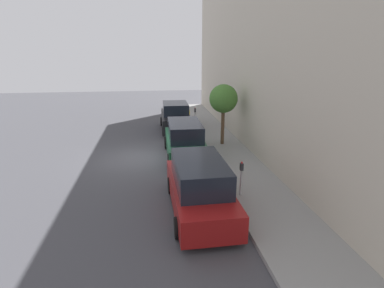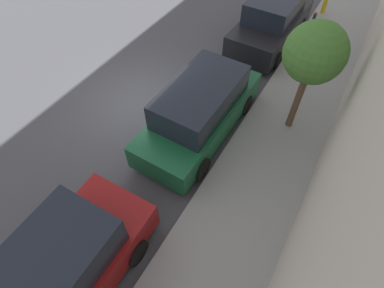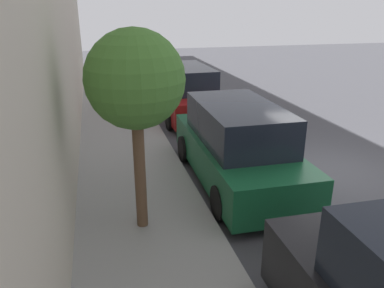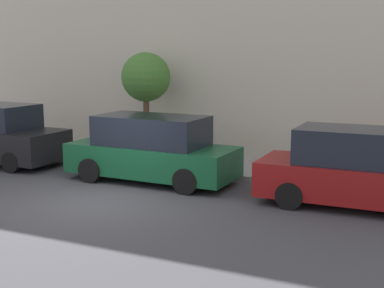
# 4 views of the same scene
# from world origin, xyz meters

# --- Properties ---
(ground_plane) EXTENTS (60.00, 60.00, 0.00)m
(ground_plane) POSITION_xyz_m (0.00, 0.00, 0.00)
(ground_plane) COLOR #424247
(sidewalk) EXTENTS (2.59, 32.00, 0.15)m
(sidewalk) POSITION_xyz_m (4.79, 0.00, 0.07)
(sidewalk) COLOR gray
(sidewalk) RESTS_ON ground_plane
(building_facade) EXTENTS (2.00, 32.00, 11.98)m
(building_facade) POSITION_xyz_m (7.09, 0.00, 5.99)
(building_facade) COLOR beige
(building_facade) RESTS_ON ground_plane
(parked_minivan_nearest) EXTENTS (2.02, 4.93, 1.90)m
(parked_minivan_nearest) POSITION_xyz_m (2.24, -5.94, 0.92)
(parked_minivan_nearest) COLOR maroon
(parked_minivan_nearest) RESTS_ON ground_plane
(parked_minivan_second) EXTENTS (2.02, 4.93, 1.90)m
(parked_minivan_second) POSITION_xyz_m (2.41, -0.09, 0.92)
(parked_minivan_second) COLOR #14512D
(parked_minivan_second) RESTS_ON ground_plane
(parked_suv_third) EXTENTS (2.08, 4.84, 1.98)m
(parked_suv_third) POSITION_xyz_m (2.44, 5.86, 0.93)
(parked_suv_third) COLOR black
(parked_suv_third) RESTS_ON ground_plane
(parking_meter_near) EXTENTS (0.11, 0.15, 1.35)m
(parking_meter_near) POSITION_xyz_m (3.95, -5.26, 0.98)
(parking_meter_near) COLOR #ADADB2
(parking_meter_near) RESTS_ON sidewalk
(parking_meter_far) EXTENTS (0.11, 0.15, 1.35)m
(parking_meter_far) POSITION_xyz_m (3.95, 6.40, 0.98)
(parking_meter_far) COLOR #ADADB2
(parking_meter_far) RESTS_ON sidewalk
(street_tree) EXTENTS (1.64, 1.64, 3.54)m
(street_tree) POSITION_xyz_m (4.86, 1.50, 2.83)
(street_tree) COLOR brown
(street_tree) RESTS_ON sidewalk
(fire_hydrant) EXTENTS (0.20, 0.20, 0.69)m
(fire_hydrant) POSITION_xyz_m (3.85, 9.34, 0.49)
(fire_hydrant) COLOR gold
(fire_hydrant) RESTS_ON sidewalk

